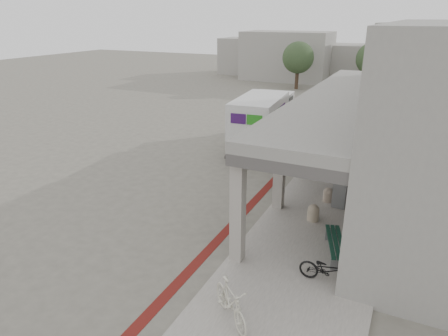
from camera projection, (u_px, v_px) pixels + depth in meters
The scene contains 14 objects.
ground at pixel (225, 204), 16.28m from camera, with size 120.00×120.00×0.00m, color #605B52.
bike_lane_stripe at pixel (265, 190), 17.56m from camera, with size 0.35×40.00×0.01m, color #5F1713.
sidewalk at pixel (323, 223), 14.65m from camera, with size 4.40×28.00×0.12m, color gray.
transit_building at pixel (425, 116), 16.11m from camera, with size 7.60×17.00×7.00m.
distant_backdrop at pixel (334, 57), 46.70m from camera, with size 28.00×10.00×6.50m.
tree_left at pixel (298, 58), 40.76m from camera, with size 3.20×3.20×4.80m.
tree_mid at pixel (372, 59), 39.62m from camera, with size 3.20×3.20×4.80m.
fedex_truck at pixel (263, 119), 22.96m from camera, with size 2.84×7.30×3.04m.
bench at pixel (335, 244), 12.54m from camera, with size 1.03×2.09×0.48m.
bollard_near at pixel (313, 212), 14.65m from camera, with size 0.42×0.42×0.63m.
bollard_far at pixel (328, 195), 16.15m from camera, with size 0.39×0.39×0.59m.
utility_cabinet at pixel (341, 192), 15.71m from camera, with size 0.52×0.69×1.15m, color gray.
bicycle_black at pixel (328, 270), 11.13m from camera, with size 0.57×1.64×0.86m, color black.
bicycle_cream at pixel (231, 302), 9.73m from camera, with size 0.50×1.78×1.07m, color beige.
Camera 1 is at (6.31, -13.26, 7.19)m, focal length 32.00 mm.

